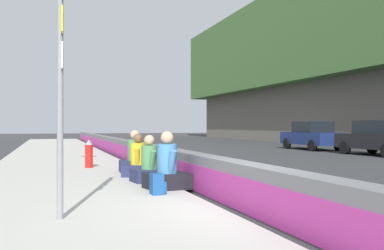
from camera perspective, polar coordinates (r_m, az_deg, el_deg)
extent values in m
plane|color=#353538|center=(7.36, 7.74, -11.53)|extent=(160.00, 160.00, 0.00)
cube|color=#B5B2A8|center=(6.68, -13.75, -12.11)|extent=(80.00, 4.40, 0.14)
cube|color=slate|center=(7.29, 7.74, -8.26)|extent=(76.00, 0.44, 0.85)
cube|color=#B2338C|center=(7.21, 6.10, -8.70)|extent=(74.48, 0.01, 0.54)
cylinder|color=gray|center=(6.66, -16.34, 4.04)|extent=(0.09, 0.09, 3.60)
cube|color=yellow|center=(6.80, -16.16, 12.47)|extent=(0.44, 0.02, 0.36)
cube|color=black|center=(6.80, -16.04, 12.47)|extent=(0.30, 0.01, 0.10)
cube|color=white|center=(6.71, -16.16, 8.30)|extent=(0.44, 0.02, 0.36)
cube|color=#1956AD|center=(6.71, -16.04, 8.30)|extent=(0.30, 0.01, 0.10)
cylinder|color=red|center=(14.55, -12.89, -3.87)|extent=(0.24, 0.24, 0.72)
cone|color=gray|center=(14.52, -12.89, -2.14)|extent=(0.26, 0.26, 0.16)
cylinder|color=gray|center=(14.56, -12.23, -3.72)|extent=(0.10, 0.12, 0.10)
cylinder|color=gray|center=(14.53, -13.56, -3.73)|extent=(0.10, 0.12, 0.10)
cube|color=black|center=(9.55, -3.18, -7.06)|extent=(0.87, 0.97, 0.32)
cylinder|color=#427FB7|center=(9.51, -3.18, -4.26)|extent=(0.41, 0.41, 0.61)
sphere|color=tan|center=(9.48, -3.17, -1.60)|extent=(0.27, 0.27, 0.27)
cylinder|color=#427FB7|center=(9.72, -3.72, -4.53)|extent=(0.33, 0.19, 0.54)
cylinder|color=#427FB7|center=(9.30, -2.60, -4.73)|extent=(0.33, 0.19, 0.54)
cube|color=#23284C|center=(10.73, -5.42, -6.36)|extent=(0.76, 0.86, 0.30)
cylinder|color=#4C8951|center=(10.69, -5.41, -4.08)|extent=(0.38, 0.38, 0.56)
sphere|color=tan|center=(10.67, -5.41, -1.92)|extent=(0.25, 0.25, 0.25)
cylinder|color=#4C8951|center=(10.89, -5.77, -4.30)|extent=(0.30, 0.16, 0.49)
cylinder|color=#4C8951|center=(10.50, -5.04, -4.46)|extent=(0.30, 0.16, 0.49)
cube|color=#23284C|center=(11.94, -6.85, -5.71)|extent=(0.88, 0.96, 0.30)
cylinder|color=gold|center=(11.91, -6.85, -3.64)|extent=(0.38, 0.38, 0.57)
sphere|color=brown|center=(11.89, -6.84, -1.68)|extent=(0.25, 0.25, 0.25)
cylinder|color=gold|center=(12.12, -6.75, -3.85)|extent=(0.32, 0.21, 0.50)
cylinder|color=gold|center=(11.70, -6.95, -3.98)|extent=(0.32, 0.21, 0.50)
cube|color=#23284C|center=(13.03, -7.23, -5.19)|extent=(0.78, 0.90, 0.32)
cylinder|color=#4C8951|center=(13.00, -7.23, -3.15)|extent=(0.41, 0.41, 0.61)
sphere|color=tan|center=(12.98, -7.23, -1.23)|extent=(0.27, 0.27, 0.27)
cylinder|color=#4C8951|center=(13.23, -7.34, -3.36)|extent=(0.32, 0.16, 0.53)
cylinder|color=#4C8951|center=(12.78, -7.11, -3.48)|extent=(0.32, 0.16, 0.53)
cube|color=navy|center=(8.76, -4.48, -7.44)|extent=(0.32, 0.22, 0.40)
cube|color=navy|center=(8.80, -3.59, -7.80)|extent=(0.22, 0.06, 0.20)
cube|color=black|center=(23.78, 22.56, -1.93)|extent=(4.57, 1.98, 0.72)
cube|color=black|center=(23.70, 22.73, -0.27)|extent=(2.26, 1.71, 0.66)
cylinder|color=black|center=(24.33, 18.77, -2.74)|extent=(0.67, 0.25, 0.66)
cylinder|color=black|center=(25.44, 21.81, -2.62)|extent=(0.67, 0.25, 0.66)
cube|color=navy|center=(28.21, 14.88, -1.64)|extent=(4.50, 1.81, 0.72)
cube|color=black|center=(28.12, 14.99, -0.24)|extent=(2.20, 1.62, 0.66)
cylinder|color=black|center=(29.01, 11.91, -2.31)|extent=(0.66, 0.22, 0.66)
cylinder|color=black|center=(29.90, 14.80, -2.24)|extent=(0.66, 0.22, 0.66)
cylinder|color=black|center=(26.55, 14.97, -2.52)|extent=(0.66, 0.22, 0.66)
cylinder|color=black|center=(27.51, 18.01, -2.43)|extent=(0.66, 0.22, 0.66)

